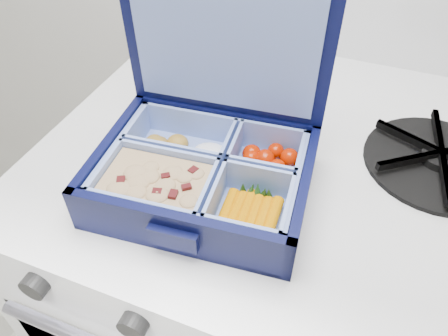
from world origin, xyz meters
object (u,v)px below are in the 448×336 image
at_px(bento_box, 204,174).
at_px(burner_grate, 440,157).
at_px(stove, 262,301).
at_px(fork, 252,123).

xyz_separation_m(bento_box, burner_grate, (0.27, 0.16, -0.02)).
relative_size(stove, fork, 5.73).
relative_size(bento_box, burner_grate, 1.32).
xyz_separation_m(burner_grate, fork, (-0.26, -0.01, -0.01)).
relative_size(burner_grate, fork, 1.17).
height_order(bento_box, fork, bento_box).
distance_m(stove, burner_grate, 0.54).
bearing_deg(bento_box, stove, 63.05).
bearing_deg(fork, stove, 16.99).
xyz_separation_m(bento_box, fork, (0.01, 0.15, -0.03)).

